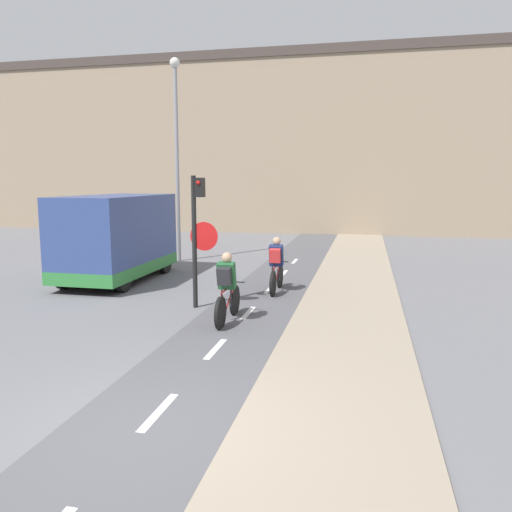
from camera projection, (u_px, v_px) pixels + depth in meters
name	position (u px, v px, depth m)	size (l,w,h in m)	color
ground_plane	(142.00, 432.00, 5.96)	(120.00, 120.00, 0.00)	slate
bike_lane	(142.00, 431.00, 5.96)	(2.06, 60.00, 0.02)	#56565B
sidewalk_strip	(330.00, 452.00, 5.48)	(2.40, 60.00, 0.05)	gray
building_row_background	(325.00, 145.00, 29.55)	(60.00, 5.20, 10.16)	gray
traffic_light_pole	(198.00, 227.00, 11.54)	(0.67, 0.25, 3.10)	black
street_lamp_far	(177.00, 140.00, 18.05)	(0.36, 0.36, 7.30)	gray
cyclist_near	(227.00, 289.00, 10.49)	(0.46, 1.80, 1.50)	black
cyclist_far	(276.00, 266.00, 13.33)	(0.46, 1.76, 1.50)	black
van	(117.00, 239.00, 14.88)	(2.02, 4.42, 2.55)	#334784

